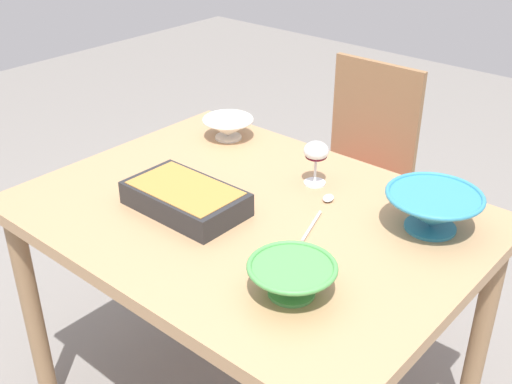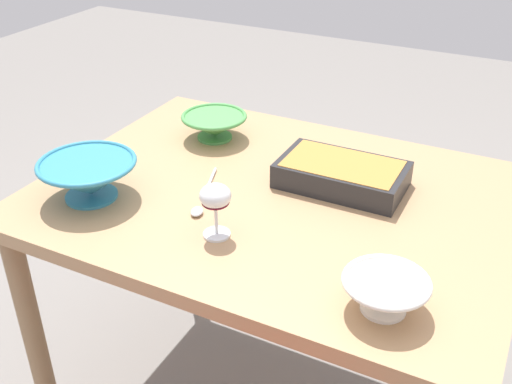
{
  "view_description": "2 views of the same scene",
  "coord_description": "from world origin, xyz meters",
  "px_view_note": "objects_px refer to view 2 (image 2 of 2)",
  "views": [
    {
      "loc": [
        -0.99,
        1.12,
        1.64
      ],
      "look_at": [
        0.01,
        -0.04,
        0.81
      ],
      "focal_mm": 44.35,
      "sensor_mm": 36.0,
      "label": 1
    },
    {
      "loc": [
        0.57,
        -1.25,
        1.57
      ],
      "look_at": [
        -0.01,
        -0.1,
        0.82
      ],
      "focal_mm": 42.69,
      "sensor_mm": 36.0,
      "label": 2
    }
  ],
  "objects_px": {
    "wine_glass": "(215,200)",
    "mixing_bowl": "(385,292)",
    "small_bowl": "(214,125)",
    "serving_bowl": "(89,177)",
    "serving_spoon": "(202,201)",
    "casserole_dish": "(342,173)",
    "dining_table": "(277,222)"
  },
  "relations": [
    {
      "from": "casserole_dish",
      "to": "serving_bowl",
      "type": "relative_size",
      "value": 1.31
    },
    {
      "from": "mixing_bowl",
      "to": "small_bowl",
      "type": "bearing_deg",
      "value": 142.3
    },
    {
      "from": "casserole_dish",
      "to": "serving_spoon",
      "type": "relative_size",
      "value": 1.33
    },
    {
      "from": "serving_bowl",
      "to": "dining_table",
      "type": "bearing_deg",
      "value": 29.38
    },
    {
      "from": "casserole_dish",
      "to": "small_bowl",
      "type": "relative_size",
      "value": 1.64
    },
    {
      "from": "serving_spoon",
      "to": "casserole_dish",
      "type": "bearing_deg",
      "value": 40.65
    },
    {
      "from": "small_bowl",
      "to": "serving_spoon",
      "type": "bearing_deg",
      "value": -64.74
    },
    {
      "from": "dining_table",
      "to": "wine_glass",
      "type": "height_order",
      "value": "wine_glass"
    },
    {
      "from": "mixing_bowl",
      "to": "wine_glass",
      "type": "bearing_deg",
      "value": 169.67
    },
    {
      "from": "serving_bowl",
      "to": "mixing_bowl",
      "type": "bearing_deg",
      "value": -5.94
    },
    {
      "from": "wine_glass",
      "to": "casserole_dish",
      "type": "bearing_deg",
      "value": 63.25
    },
    {
      "from": "casserole_dish",
      "to": "serving_bowl",
      "type": "height_order",
      "value": "serving_bowl"
    },
    {
      "from": "serving_spoon",
      "to": "small_bowl",
      "type": "bearing_deg",
      "value": 115.26
    },
    {
      "from": "dining_table",
      "to": "mixing_bowl",
      "type": "xyz_separation_m",
      "value": [
        0.38,
        -0.32,
        0.13
      ]
    },
    {
      "from": "wine_glass",
      "to": "serving_bowl",
      "type": "height_order",
      "value": "wine_glass"
    },
    {
      "from": "casserole_dish",
      "to": "serving_spoon",
      "type": "distance_m",
      "value": 0.38
    },
    {
      "from": "wine_glass",
      "to": "small_bowl",
      "type": "xyz_separation_m",
      "value": [
        -0.27,
        0.46,
        -0.05
      ]
    },
    {
      "from": "casserole_dish",
      "to": "serving_bowl",
      "type": "bearing_deg",
      "value": -147.94
    },
    {
      "from": "wine_glass",
      "to": "serving_spoon",
      "type": "relative_size",
      "value": 0.55
    },
    {
      "from": "small_bowl",
      "to": "serving_bowl",
      "type": "relative_size",
      "value": 0.8
    },
    {
      "from": "casserole_dish",
      "to": "serving_bowl",
      "type": "xyz_separation_m",
      "value": [
        -0.55,
        -0.35,
        0.02
      ]
    },
    {
      "from": "dining_table",
      "to": "wine_glass",
      "type": "bearing_deg",
      "value": -100.06
    },
    {
      "from": "dining_table",
      "to": "casserole_dish",
      "type": "bearing_deg",
      "value": 39.45
    },
    {
      "from": "serving_spoon",
      "to": "serving_bowl",
      "type": "bearing_deg",
      "value": -159.16
    },
    {
      "from": "dining_table",
      "to": "casserole_dish",
      "type": "height_order",
      "value": "casserole_dish"
    },
    {
      "from": "dining_table",
      "to": "mixing_bowl",
      "type": "bearing_deg",
      "value": -40.14
    },
    {
      "from": "casserole_dish",
      "to": "small_bowl",
      "type": "distance_m",
      "value": 0.46
    },
    {
      "from": "mixing_bowl",
      "to": "small_bowl",
      "type": "xyz_separation_m",
      "value": [
        -0.69,
        0.53,
        0.0
      ]
    },
    {
      "from": "dining_table",
      "to": "mixing_bowl",
      "type": "relative_size",
      "value": 7.1
    },
    {
      "from": "wine_glass",
      "to": "mixing_bowl",
      "type": "height_order",
      "value": "wine_glass"
    },
    {
      "from": "serving_bowl",
      "to": "serving_spoon",
      "type": "xyz_separation_m",
      "value": [
        0.27,
        0.1,
        -0.05
      ]
    },
    {
      "from": "dining_table",
      "to": "serving_spoon",
      "type": "height_order",
      "value": "serving_spoon"
    }
  ]
}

